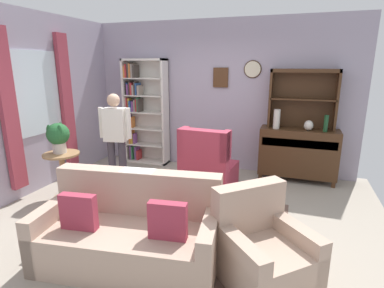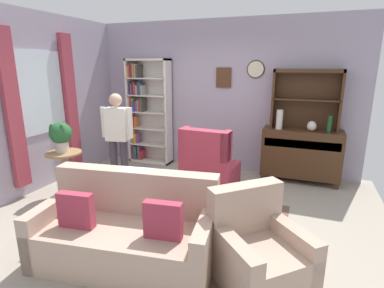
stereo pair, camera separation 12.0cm
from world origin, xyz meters
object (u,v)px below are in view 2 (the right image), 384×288
at_px(vase_tall, 279,119).
at_px(plant_stand, 65,170).
at_px(vase_round, 312,126).
at_px(person_reading, 118,135).
at_px(bookshelf, 146,111).
at_px(wingback_chair, 209,168).
at_px(potted_plant_large, 61,135).
at_px(bottle_wine, 329,124).
at_px(armchair_floral, 258,254).
at_px(couch_floral, 127,232).
at_px(sideboard_hutch, 307,91).
at_px(sideboard, 301,153).

distance_m(vase_tall, plant_stand, 3.55).
bearing_deg(plant_stand, vase_round, 28.88).
distance_m(vase_tall, person_reading, 2.70).
bearing_deg(vase_tall, bookshelf, 176.48).
bearing_deg(wingback_chair, potted_plant_large, -154.07).
height_order(bottle_wine, armchair_floral, bottle_wine).
xyz_separation_m(vase_tall, wingback_chair, (-0.96, -0.90, -0.70)).
relative_size(bottle_wine, couch_floral, 0.15).
bearing_deg(wingback_chair, plant_stand, -153.38).
distance_m(couch_floral, person_reading, 2.06).
distance_m(vase_tall, vase_round, 0.53).
bearing_deg(potted_plant_large, vase_round, 28.48).
relative_size(sideboard_hutch, wingback_chair, 1.05).
bearing_deg(vase_round, armchair_floral, -98.41).
bearing_deg(couch_floral, person_reading, 125.82).
bearing_deg(sideboard, bottle_wine, -12.89).
height_order(vase_tall, vase_round, vase_tall).
bearing_deg(vase_tall, person_reading, -150.98).
height_order(armchair_floral, plant_stand, armchair_floral).
xyz_separation_m(sideboard, vase_tall, (-0.39, -0.08, 0.58)).
relative_size(vase_tall, plant_stand, 0.46).
bearing_deg(potted_plant_large, person_reading, 43.25).
distance_m(sideboard_hutch, vase_round, 0.60).
bearing_deg(potted_plant_large, plant_stand, -25.50).
height_order(wingback_chair, plant_stand, wingback_chair).
height_order(bottle_wine, person_reading, person_reading).
bearing_deg(sideboard, couch_floral, -118.10).
distance_m(potted_plant_large, person_reading, 0.83).
height_order(bookshelf, vase_round, bookshelf).
bearing_deg(potted_plant_large, sideboard, 30.27).
distance_m(sideboard, bottle_wine, 0.68).
xyz_separation_m(sideboard_hutch, plant_stand, (-3.32, -2.08, -1.12)).
bearing_deg(person_reading, bookshelf, 101.56).
distance_m(vase_round, bottle_wine, 0.27).
xyz_separation_m(wingback_chair, plant_stand, (-1.97, -0.99, 0.06)).
xyz_separation_m(armchair_floral, person_reading, (-2.47, 1.45, 0.62)).
bearing_deg(person_reading, plant_stand, -134.54).
xyz_separation_m(vase_round, armchair_floral, (-0.41, -2.78, -0.72)).
bearing_deg(bookshelf, vase_round, -2.70).
distance_m(armchair_floral, wingback_chair, 2.15).
bearing_deg(armchair_floral, potted_plant_large, 163.91).
height_order(vase_round, wingback_chair, vase_round).
bearing_deg(sideboard, plant_stand, -149.32).
xyz_separation_m(wingback_chair, person_reading, (-1.40, -0.41, 0.52)).
xyz_separation_m(bookshelf, vase_tall, (2.66, -0.16, 0.01)).
bearing_deg(armchair_floral, person_reading, 149.51).
height_order(sideboard, sideboard_hutch, sideboard_hutch).
relative_size(bookshelf, potted_plant_large, 4.70).
relative_size(plant_stand, potted_plant_large, 1.61).
height_order(bookshelf, bottle_wine, bookshelf).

